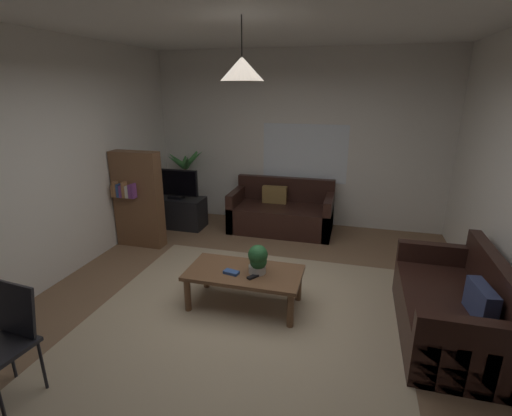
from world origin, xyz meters
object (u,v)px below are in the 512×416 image
at_px(coffee_table, 244,276).
at_px(pendant_lamp, 242,69).
at_px(couch_right_side, 452,311).
at_px(folding_chair, 6,336).
at_px(book_on_table_0, 231,272).
at_px(bookshelf_corner, 138,199).
at_px(remote_on_table_0, 254,276).
at_px(potted_palm_corner, 187,186).
at_px(tv_stand, 178,212).
at_px(couch_under_window, 281,214).
at_px(tv, 175,184).
at_px(potted_plant_on_table, 258,259).

bearing_deg(coffee_table, pendant_lamp, 26.57).
distance_m(couch_right_side, pendant_lamp, 2.93).
xyz_separation_m(folding_chair, pendant_lamp, (1.34, 1.62, 1.90)).
xyz_separation_m(book_on_table_0, bookshelf_corner, (-1.85, 1.27, 0.28)).
bearing_deg(remote_on_table_0, potted_palm_corner, 160.74).
distance_m(book_on_table_0, potted_palm_corner, 3.17).
distance_m(couch_right_side, bookshelf_corner, 4.17).
bearing_deg(book_on_table_0, tv_stand, 128.21).
distance_m(couch_under_window, tv_stand, 1.74).
xyz_separation_m(book_on_table_0, tv, (-1.66, 2.09, 0.33)).
bearing_deg(potted_palm_corner, bookshelf_corner, -94.86).
distance_m(couch_right_side, potted_plant_on_table, 1.88).
height_order(couch_under_window, couch_right_side, same).
distance_m(couch_right_side, book_on_table_0, 2.13).
xyz_separation_m(couch_under_window, coffee_table, (0.06, -2.31, 0.07)).
height_order(coffee_table, remote_on_table_0, remote_on_table_0).
bearing_deg(bookshelf_corner, potted_plant_on_table, -29.31).
bearing_deg(potted_plant_on_table, folding_chair, -132.67).
bearing_deg(potted_palm_corner, book_on_table_0, -56.83).
xyz_separation_m(tv_stand, bookshelf_corner, (-0.19, -0.85, 0.46)).
xyz_separation_m(potted_plant_on_table, tv, (-1.93, 2.01, 0.18)).
bearing_deg(book_on_table_0, couch_right_side, 1.96).
height_order(couch_right_side, folding_chair, folding_chair).
relative_size(couch_under_window, folding_chair, 1.87).
bearing_deg(coffee_table, tv, 131.57).
relative_size(potted_plant_on_table, tv_stand, 0.35).
bearing_deg(couch_right_side, tv_stand, -118.30).
bearing_deg(couch_right_side, potted_palm_corner, -123.74).
height_order(couch_under_window, tv, tv).
relative_size(couch_right_side, book_on_table_0, 9.89).
xyz_separation_m(couch_under_window, bookshelf_corner, (-1.90, -1.13, 0.43)).
xyz_separation_m(bookshelf_corner, folding_chair, (0.63, -2.80, -0.20)).
height_order(potted_plant_on_table, tv_stand, potted_plant_on_table).
distance_m(tv_stand, tv, 0.50).
distance_m(book_on_table_0, bookshelf_corner, 2.26).
relative_size(couch_right_side, coffee_table, 1.29).
relative_size(coffee_table, tv_stand, 1.34).
bearing_deg(tv, pendant_lamp, -48.43).
relative_size(tv, bookshelf_corner, 0.55).
xyz_separation_m(couch_under_window, couch_right_side, (2.08, -2.33, 0.00)).
distance_m(couch_under_window, folding_chair, 4.14).
bearing_deg(couch_under_window, couch_right_side, -48.25).
distance_m(couch_right_side, folding_chair, 3.72).
distance_m(coffee_table, remote_on_table_0, 0.18).
distance_m(potted_plant_on_table, pendant_lamp, 1.84).
bearing_deg(potted_palm_corner, coffee_table, -54.23).
bearing_deg(tv_stand, coffee_table, -48.73).
xyz_separation_m(coffee_table, remote_on_table_0, (0.14, -0.10, 0.07)).
height_order(couch_right_side, tv, tv).
height_order(couch_under_window, pendant_lamp, pendant_lamp).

